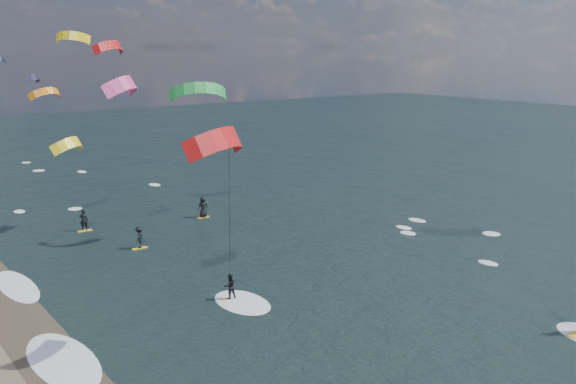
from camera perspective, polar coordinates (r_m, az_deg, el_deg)
kitesurfer_near_b at (r=30.43m, az=-4.93°, el=-0.93°), size 6.84×8.59×11.46m
far_kitesurfers at (r=50.35m, az=-11.83°, el=-2.60°), size 10.51×7.62×1.77m
bg_kite_field at (r=67.97m, az=-20.02°, el=9.80°), size 11.65×65.64×9.28m
shoreline_surf at (r=31.92m, az=-17.87°, el=-13.82°), size 2.40×79.40×0.11m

